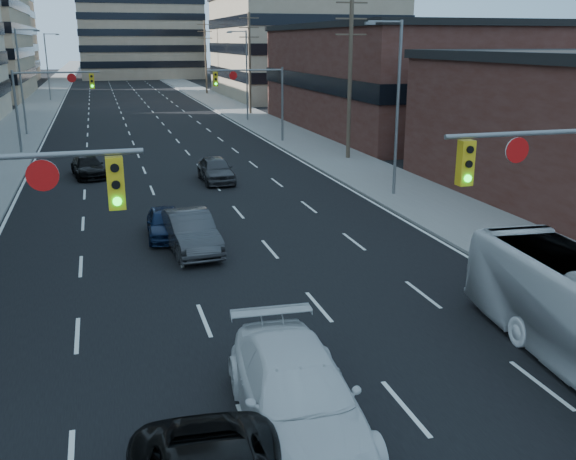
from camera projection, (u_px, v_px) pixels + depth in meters
The scene contains 20 objects.
road_surface at pixel (118, 83), 128.12m from camera, with size 18.00×300.00×0.02m, color black.
sidewalk_left at pixel (58, 83), 125.00m from camera, with size 5.00×300.00×0.15m, color slate.
sidewalk_right at pixel (176, 81), 131.21m from camera, with size 5.00×300.00×0.15m, color slate.
storefront_right_mid at pixel (412, 80), 59.70m from camera, with size 20.00×30.00×9.00m, color #472119.
office_right_far at pixel (301, 48), 94.23m from camera, with size 22.00×28.00×14.00m, color gray.
bg_block_right at pixel (273, 51), 135.06m from camera, with size 22.00×22.00×12.00m, color gray.
signal_far_left at pixel (49, 94), 46.60m from camera, with size 6.09×0.33×6.00m.
signal_far_right at pixel (254, 89), 50.75m from camera, with size 6.09×0.33×6.00m.
utility_pole_block at pixel (350, 75), 43.27m from camera, with size 2.20×0.28×11.00m.
utility_pole_midblock at pixel (250, 62), 70.88m from camera, with size 2.20×0.28×11.00m.
utility_pole_distant at pixel (206, 56), 98.49m from camera, with size 2.20×0.28×11.00m.
streetlight_left_mid at pixel (22, 77), 54.88m from camera, with size 2.03×0.22×9.00m.
streetlight_left_far at pixel (48, 63), 87.09m from camera, with size 2.03×0.22×9.00m.
streetlight_right_near at pixel (395, 101), 32.85m from camera, with size 2.03×0.22×9.00m.
streetlight_right_far at pixel (245, 71), 65.06m from camera, with size 2.03×0.22×9.00m.
white_van at pixel (297, 395), 13.45m from camera, with size 2.39×5.89×1.71m, color silver.
sedan_blue at pixel (165, 223), 26.96m from camera, with size 1.50×3.73×1.27m, color #0E1C3A.
sedan_grey_center at pixel (190, 232), 25.21m from camera, with size 1.64×4.71×1.55m, color #333335.
sedan_black_far at pixel (88, 167), 39.10m from camera, with size 1.75×4.30×1.25m, color black.
sedan_grey_right at pixel (216, 169), 37.62m from camera, with size 1.76×4.37×1.49m, color #39393C.
Camera 1 is at (-4.33, -5.49, 7.98)m, focal length 40.00 mm.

